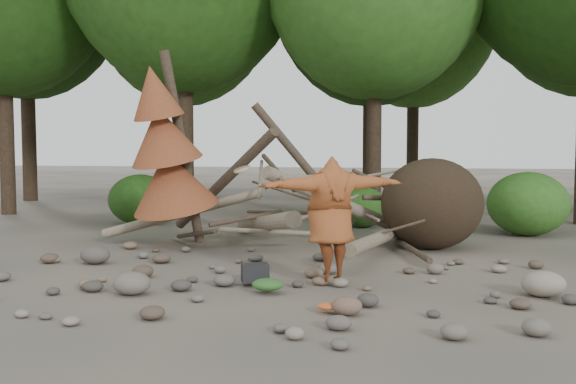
# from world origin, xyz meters

# --- Properties ---
(ground) EXTENTS (120.00, 120.00, 0.00)m
(ground) POSITION_xyz_m (0.00, 0.00, 0.00)
(ground) COLOR #514C44
(ground) RESTS_ON ground
(deadfall_pile) EXTENTS (8.55, 5.24, 3.30)m
(deadfall_pile) POSITION_xyz_m (2.02, 4.24, 0.95)
(deadfall_pile) COLOR #332619
(deadfall_pile) RESTS_ON ground
(dead_conifer) EXTENTS (2.06, 2.16, 4.35)m
(dead_conifer) POSITION_xyz_m (-3.12, 3.37, 2.11)
(dead_conifer) COLOR #4C3F30
(dead_conifer) RESTS_ON ground
(bush_left) EXTENTS (1.80, 1.80, 1.44)m
(bush_left) POSITION_xyz_m (-5.50, 7.20, 0.72)
(bush_left) COLOR #214B14
(bush_left) RESTS_ON ground
(bush_mid) EXTENTS (1.40, 1.40, 1.12)m
(bush_mid) POSITION_xyz_m (0.80, 7.80, 0.56)
(bush_mid) COLOR #2C5F1B
(bush_mid) RESTS_ON ground
(bush_right) EXTENTS (2.00, 2.00, 1.60)m
(bush_right) POSITION_xyz_m (5.00, 7.00, 0.80)
(bush_right) COLOR #367023
(bush_right) RESTS_ON ground
(frisbee_thrower) EXTENTS (2.93, 1.81, 1.99)m
(frisbee_thrower) POSITION_xyz_m (0.95, 0.23, 1.08)
(frisbee_thrower) COLOR brown
(frisbee_thrower) RESTS_ON ground
(backpack) EXTENTS (0.50, 0.43, 0.28)m
(backpack) POSITION_xyz_m (-0.24, -0.01, 0.14)
(backpack) COLOR black
(backpack) RESTS_ON ground
(cloth_green) EXTENTS (0.48, 0.40, 0.18)m
(cloth_green) POSITION_xyz_m (0.10, -0.56, 0.09)
(cloth_green) COLOR #2F6127
(cloth_green) RESTS_ON ground
(cloth_orange) EXTENTS (0.26, 0.22, 0.10)m
(cloth_orange) POSITION_xyz_m (1.14, -1.54, 0.05)
(cloth_orange) COLOR #C65721
(cloth_orange) RESTS_ON ground
(boulder_front_left) EXTENTS (0.57, 0.52, 0.34)m
(boulder_front_left) POSITION_xyz_m (-1.88, -1.03, 0.17)
(boulder_front_left) COLOR #6F675C
(boulder_front_left) RESTS_ON ground
(boulder_front_right) EXTENTS (0.41, 0.37, 0.25)m
(boulder_front_right) POSITION_xyz_m (1.41, -1.55, 0.12)
(boulder_front_right) COLOR brown
(boulder_front_right) RESTS_ON ground
(boulder_mid_right) EXTENTS (0.64, 0.58, 0.38)m
(boulder_mid_right) POSITION_xyz_m (4.15, 0.07, 0.19)
(boulder_mid_right) COLOR gray
(boulder_mid_right) RESTS_ON ground
(boulder_mid_left) EXTENTS (0.57, 0.51, 0.34)m
(boulder_mid_left) POSITION_xyz_m (-3.68, 1.20, 0.17)
(boulder_mid_left) COLOR #58504A
(boulder_mid_left) RESTS_ON ground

